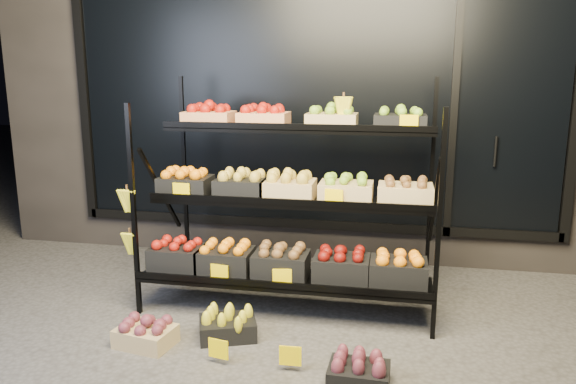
# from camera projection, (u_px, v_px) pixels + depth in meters

# --- Properties ---
(ground) EXTENTS (24.00, 24.00, 0.00)m
(ground) POSITION_uv_depth(u_px,v_px,m) (273.00, 337.00, 3.68)
(ground) COLOR #514F4C
(ground) RESTS_ON ground
(building) EXTENTS (6.00, 2.08, 3.50)m
(building) POSITION_uv_depth(u_px,v_px,m) (326.00, 66.00, 5.78)
(building) COLOR #2D2826
(building) RESTS_ON ground
(display_rack) EXTENTS (2.18, 1.02, 1.66)m
(display_rack) POSITION_uv_depth(u_px,v_px,m) (289.00, 200.00, 4.09)
(display_rack) COLOR black
(display_rack) RESTS_ON ground
(tag_floor_a) EXTENTS (0.13, 0.01, 0.12)m
(tag_floor_a) POSITION_uv_depth(u_px,v_px,m) (218.00, 355.00, 3.33)
(tag_floor_a) COLOR #F9D300
(tag_floor_a) RESTS_ON ground
(tag_floor_b) EXTENTS (0.13, 0.01, 0.12)m
(tag_floor_b) POSITION_uv_depth(u_px,v_px,m) (290.00, 362.00, 3.25)
(tag_floor_b) COLOR #F9D300
(tag_floor_b) RESTS_ON ground
(floor_crate_left) EXTENTS (0.39, 0.31, 0.18)m
(floor_crate_left) POSITION_uv_depth(u_px,v_px,m) (146.00, 332.00, 3.56)
(floor_crate_left) COLOR tan
(floor_crate_left) RESTS_ON ground
(floor_crate_midleft) EXTENTS (0.43, 0.38, 0.19)m
(floor_crate_midleft) POSITION_uv_depth(u_px,v_px,m) (228.00, 324.00, 3.66)
(floor_crate_midleft) COLOR black
(floor_crate_midleft) RESTS_ON ground
(floor_crate_right) EXTENTS (0.34, 0.26, 0.18)m
(floor_crate_right) POSITION_uv_depth(u_px,v_px,m) (359.00, 372.00, 3.10)
(floor_crate_right) COLOR black
(floor_crate_right) RESTS_ON ground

